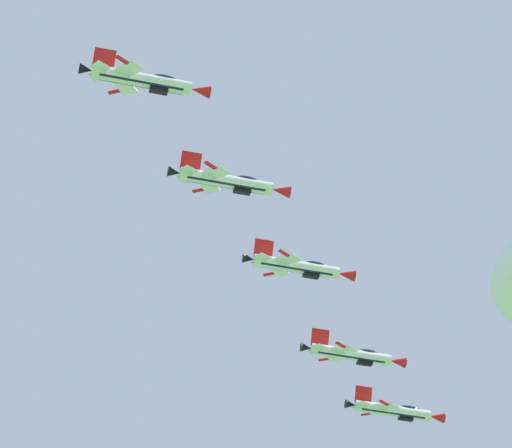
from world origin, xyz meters
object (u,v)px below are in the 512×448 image
Objects in this scene: fighter_jet_lead at (394,411)px; fighter_jet_left_wing at (353,355)px; fighter_jet_right_wing at (298,267)px; fighter_jet_left_outer at (228,182)px; fighter_jet_right_outer at (144,80)px.

fighter_jet_lead is 1.00× the size of fighter_jet_left_wing.
fighter_jet_right_wing is 19.54m from fighter_jet_left_outer.
fighter_jet_right_outer reaches higher than fighter_jet_lead.
fighter_jet_right_wing is (-1.34, -18.82, 1.40)m from fighter_jet_left_wing.
fighter_jet_left_outer is at bearing -40.57° from fighter_jet_lead.
fighter_jet_left_wing is 1.00× the size of fighter_jet_right_wing.
fighter_jet_left_outer is 17.98m from fighter_jet_right_outer.
fighter_jet_left_outer is at bearing -40.48° from fighter_jet_left_wing.
fighter_jet_right_wing is (-2.86, -34.21, 1.04)m from fighter_jet_lead.
fighter_jet_left_wing is 1.00× the size of fighter_jet_right_outer.
fighter_jet_left_outer is at bearing -41.71° from fighter_jet_right_wing.
fighter_jet_lead is 1.00× the size of fighter_jet_right_outer.
fighter_jet_left_wing is 1.00× the size of fighter_jet_left_outer.
fighter_jet_right_wing is 37.36m from fighter_jet_right_outer.
fighter_jet_left_wing reaches higher than fighter_jet_left_outer.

